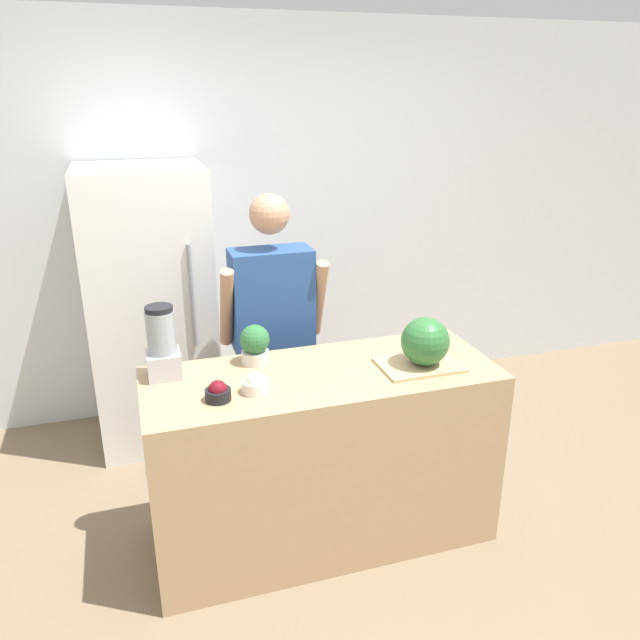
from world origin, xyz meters
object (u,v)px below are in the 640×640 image
at_px(potted_plant, 255,344).
at_px(person, 273,338).
at_px(bowl_cherries, 218,392).
at_px(blender, 162,345).
at_px(watermelon, 425,341).
at_px(bowl_cream, 255,384).
at_px(refrigerator, 152,309).

bearing_deg(potted_plant, person, 66.88).
distance_m(bowl_cherries, blender, 0.38).
distance_m(blender, potted_plant, 0.43).
bearing_deg(watermelon, bowl_cream, -178.64).
distance_m(person, bowl_cherries, 0.89).
xyz_separation_m(refrigerator, bowl_cherries, (0.20, -1.39, 0.08)).
distance_m(refrigerator, potted_plant, 1.16).
relative_size(refrigerator, potted_plant, 9.02).
distance_m(watermelon, bowl_cream, 0.82).
distance_m(bowl_cream, blender, 0.47).
xyz_separation_m(bowl_cherries, blender, (-0.20, 0.30, 0.12)).
bearing_deg(person, refrigerator, 135.33).
bearing_deg(watermelon, potted_plant, 159.37).
bearing_deg(watermelon, blender, 167.57).
distance_m(person, bowl_cream, 0.81).
relative_size(bowl_cream, blender, 0.35).
xyz_separation_m(bowl_cherries, bowl_cream, (0.17, 0.02, 0.00)).
height_order(watermelon, bowl_cream, watermelon).
distance_m(refrigerator, blender, 1.11).
relative_size(watermelon, bowl_cherries, 2.07).
distance_m(person, blender, 0.82).
bearing_deg(bowl_cream, bowl_cherries, -171.63).
bearing_deg(potted_plant, bowl_cream, -101.97).
height_order(refrigerator, potted_plant, refrigerator).
bearing_deg(bowl_cream, blender, 142.43).
bearing_deg(bowl_cherries, blender, 122.92).
bearing_deg(bowl_cherries, refrigerator, 98.09).
distance_m(bowl_cherries, bowl_cream, 0.17).
relative_size(refrigerator, watermelon, 7.57).
bearing_deg(person, blender, -142.60).
height_order(person, potted_plant, person).
height_order(blender, potted_plant, blender).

